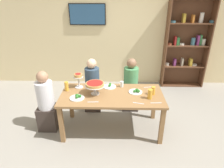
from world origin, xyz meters
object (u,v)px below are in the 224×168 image
at_px(salad_plate_near_diner, 110,86).
at_px(cutlery_fork_far, 148,87).
at_px(water_glass_clear_near, 122,84).
at_px(television, 87,14).
at_px(beer_glass_amber_spare, 150,94).
at_px(diner_far_left, 93,88).
at_px(cutlery_knife_near, 156,103).
at_px(bookshelf, 187,44).
at_px(personal_pizza_stand, 78,78).
at_px(cutlery_knife_far, 93,102).
at_px(dining_table, 112,99).
at_px(diner_far_right, 131,88).
at_px(diner_head_west, 47,105).
at_px(beer_glass_amber_tall, 153,91).
at_px(salad_plate_far_diner, 136,91).
at_px(beer_glass_amber_short, 67,86).
at_px(deep_dish_pizza_stand, 95,85).
at_px(salad_plate_spare, 77,97).
at_px(cutlery_fork_near, 138,103).

xyz_separation_m(salad_plate_near_diner, cutlery_fork_far, (0.72, 0.01, -0.01)).
bearing_deg(water_glass_clear_near, television, 114.91).
bearing_deg(salad_plate_near_diner, beer_glass_amber_spare, -31.79).
height_order(diner_far_left, salad_plate_near_diner, diner_far_left).
bearing_deg(cutlery_knife_near, bookshelf, 59.97).
xyz_separation_m(personal_pizza_stand, water_glass_clear_near, (0.80, 0.04, -0.14)).
distance_m(salad_plate_near_diner, cutlery_knife_far, 0.62).
relative_size(dining_table, beer_glass_amber_spare, 10.53).
relative_size(television, salad_plate_near_diner, 3.77).
xyz_separation_m(diner_far_right, salad_plate_near_diner, (-0.43, -0.47, 0.27)).
distance_m(diner_far_left, salad_plate_near_diner, 0.63).
height_order(diner_head_west, personal_pizza_stand, diner_head_west).
xyz_separation_m(dining_table, cutlery_knife_far, (-0.30, -0.28, 0.09)).
height_order(water_glass_clear_near, cutlery_fork_far, water_glass_clear_near).
distance_m(bookshelf, diner_head_west, 3.71).
distance_m(dining_table, water_glass_clear_near, 0.38).
distance_m(bookshelf, television, 2.63).
bearing_deg(diner_far_left, beer_glass_amber_tall, 58.28).
distance_m(personal_pizza_stand, salad_plate_far_diner, 1.07).
relative_size(beer_glass_amber_tall, cutlery_fork_far, 0.81).
bearing_deg(beer_glass_amber_short, television, 85.43).
distance_m(salad_plate_far_diner, beer_glass_amber_spare, 0.31).
bearing_deg(diner_far_right, dining_table, -26.85).
height_order(television, salad_plate_near_diner, television).
bearing_deg(beer_glass_amber_spare, deep_dish_pizza_stand, 170.92).
bearing_deg(personal_pizza_stand, television, 91.23).
xyz_separation_m(diner_far_right, cutlery_knife_far, (-0.68, -1.03, 0.25)).
bearing_deg(cutlery_fork_far, salad_plate_spare, 7.90).
distance_m(diner_head_west, cutlery_fork_far, 1.90).
distance_m(television, diner_far_right, 2.18).
relative_size(diner_far_left, beer_glass_amber_short, 6.78).
bearing_deg(diner_far_right, diner_head_west, -64.90).
xyz_separation_m(salad_plate_spare, cutlery_fork_near, (1.01, -0.14, -0.02)).
distance_m(diner_head_west, cutlery_knife_far, 0.97).
distance_m(dining_table, deep_dish_pizza_stand, 0.39).
bearing_deg(dining_table, salad_plate_far_diner, 10.05).
xyz_separation_m(diner_far_left, beer_glass_amber_short, (-0.39, -0.59, 0.33)).
bearing_deg(television, beer_glass_amber_tall, -56.85).
xyz_separation_m(beer_glass_amber_tall, cutlery_knife_near, (0.01, -0.29, -0.07)).
bearing_deg(beer_glass_amber_spare, salad_plate_near_diner, 148.21).
height_order(personal_pizza_stand, beer_glass_amber_tall, personal_pizza_stand).
bearing_deg(dining_table, television, 107.36).
relative_size(beer_glass_amber_short, water_glass_clear_near, 1.56).
relative_size(diner_far_left, water_glass_clear_near, 10.56).
bearing_deg(cutlery_fork_near, diner_head_west, -176.61).
bearing_deg(beer_glass_amber_short, bookshelf, 35.22).
relative_size(salad_plate_spare, beer_glass_amber_short, 1.45).
bearing_deg(salad_plate_near_diner, diner_head_west, -166.75).
bearing_deg(salad_plate_spare, cutlery_fork_far, 19.66).
xyz_separation_m(salad_plate_far_diner, salad_plate_spare, (-1.00, -0.23, -0.00)).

